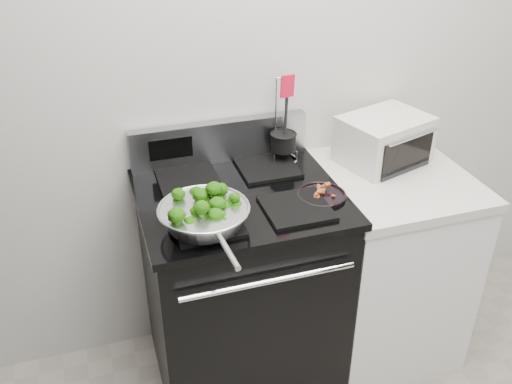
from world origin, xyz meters
name	(u,v)px	position (x,y,z in m)	size (l,w,h in m)	color
back_wall	(285,61)	(0.00, 1.75, 1.35)	(4.00, 0.02, 2.70)	beige
gas_range	(241,286)	(-0.30, 1.41, 0.49)	(0.79, 0.69, 1.13)	black
counter	(383,262)	(0.39, 1.41, 0.46)	(0.62, 0.68, 0.92)	white
skillet	(204,215)	(-0.48, 1.23, 1.00)	(0.33, 0.52, 0.07)	silver
broccoli_pile	(204,210)	(-0.48, 1.23, 1.02)	(0.26, 0.26, 0.09)	black
bacon_plate	(322,193)	(0.00, 1.30, 0.97)	(0.19, 0.19, 0.04)	black
utensil_holder	(283,146)	(-0.04, 1.63, 1.02)	(0.13, 0.13, 0.39)	silver
toaster_oven	(384,140)	(0.39, 1.55, 1.02)	(0.43, 0.37, 0.21)	beige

